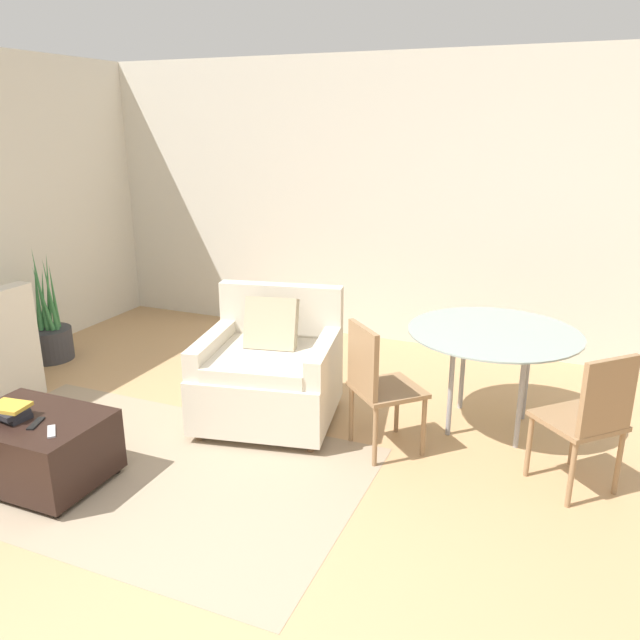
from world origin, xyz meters
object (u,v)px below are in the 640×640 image
object	(u,v)px
ottoman	(37,446)
tv_remote_secondary	(51,431)
armchair	(270,373)
dining_chair_near_left	(376,380)
dining_chair_near_right	(590,414)
potted_plant	(49,336)
dining_table	(493,341)
book_stack	(9,411)
tv_remote_primary	(36,423)

from	to	relation	value
ottoman	tv_remote_secondary	world-z (taller)	tv_remote_secondary
armchair	dining_chair_near_left	world-z (taller)	armchair
dining_chair_near_right	potted_plant	bearing A→B (deg)	174.26
ottoman	potted_plant	distance (m)	2.24
potted_plant	dining_table	distance (m)	4.02
dining_table	dining_chair_near_right	bearing A→B (deg)	-45.00
tv_remote_secondary	dining_table	distance (m)	2.92
armchair	dining_table	bearing A→B (deg)	17.99
armchair	dining_table	size ratio (longest dim) A/B	0.93
book_stack	tv_remote_primary	bearing A→B (deg)	-0.17
armchair	book_stack	distance (m)	1.73
armchair	tv_remote_secondary	size ratio (longest dim) A/B	8.10
armchair	tv_remote_primary	size ratio (longest dim) A/B	6.96
tv_remote_secondary	dining_table	bearing A→B (deg)	40.90
ottoman	book_stack	xyz separation A→B (m)	(-0.11, -0.06, 0.24)
potted_plant	dining_chair_near_right	xyz separation A→B (m)	(4.64, -0.47, 0.29)
armchair	tv_remote_primary	world-z (taller)	armchair
armchair	ottoman	bearing A→B (deg)	-125.35
tv_remote_primary	dining_table	bearing A→B (deg)	38.31
book_stack	dining_table	xyz separation A→B (m)	(2.57, 1.87, 0.19)
ottoman	tv_remote_secondary	bearing A→B (deg)	-21.72
potted_plant	dining_chair_near_right	world-z (taller)	potted_plant
book_stack	dining_chair_near_left	world-z (taller)	dining_chair_near_left
tv_remote_secondary	dining_chair_near_left	world-z (taller)	dining_chair_near_left
dining_chair_near_left	dining_chair_near_right	size ratio (longest dim) A/B	1.00
ottoman	dining_chair_near_left	world-z (taller)	dining_chair_near_left
tv_remote_secondary	dining_chair_near_left	size ratio (longest dim) A/B	0.15
ottoman	tv_remote_secondary	xyz separation A→B (m)	(0.25, -0.10, 0.20)
ottoman	potted_plant	size ratio (longest dim) A/B	0.78
dining_table	dining_chair_near_left	world-z (taller)	dining_chair_near_left
potted_plant	dining_table	xyz separation A→B (m)	(3.99, 0.18, 0.44)
armchair	book_stack	size ratio (longest dim) A/B	4.47
armchair	dining_table	xyz separation A→B (m)	(1.52, 0.49, 0.30)
ottoman	book_stack	world-z (taller)	book_stack
tv_remote_secondary	dining_table	xyz separation A→B (m)	(2.20, 1.91, 0.23)
book_stack	dining_chair_near_right	size ratio (longest dim) A/B	0.28
armchair	ottoman	size ratio (longest dim) A/B	1.33
potted_plant	dining_chair_near_right	distance (m)	4.67
dining_chair_near_right	book_stack	bearing A→B (deg)	-159.31
tv_remote_primary	dining_chair_near_right	world-z (taller)	dining_chair_near_right
ottoman	potted_plant	xyz separation A→B (m)	(-1.54, 1.62, -0.01)
armchair	dining_chair_near_left	distance (m)	0.89
tv_remote_primary	dining_chair_near_left	world-z (taller)	dining_chair_near_left
armchair	dining_chair_near_right	distance (m)	2.18
book_stack	dining_table	distance (m)	3.18
potted_plant	dining_chair_near_right	bearing A→B (deg)	-5.74
dining_chair_near_left	tv_remote_secondary	bearing A→B (deg)	-140.99
potted_plant	dining_table	size ratio (longest dim) A/B	0.89
tv_remote_primary	tv_remote_secondary	distance (m)	0.17
tv_remote_secondary	potted_plant	size ratio (longest dim) A/B	0.13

